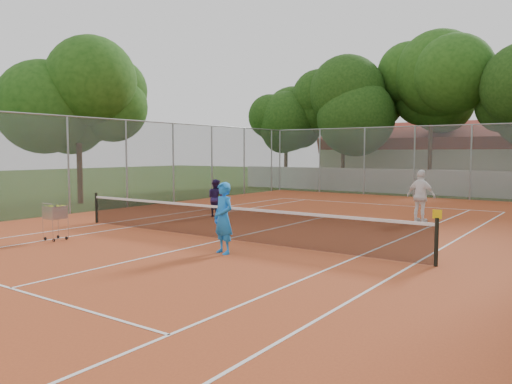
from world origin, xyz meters
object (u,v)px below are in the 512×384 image
Objects in this scene: player_far_right at (421,196)px; ball_hopper at (55,221)px; tennis_net at (226,223)px; clubhouse at (437,157)px; player_far_left at (216,198)px; player_near at (223,218)px.

player_far_right is 1.73× the size of ball_hopper.
tennis_net is 7.71m from player_far_right.
player_far_left is (-1.52, -25.23, -1.44)m from clubhouse.
clubhouse is at bearing -61.04° from player_far_right.
player_far_left is at bearing 133.08° from tennis_net.
tennis_net is 2.07m from player_near.
clubhouse is 25.32m from player_far_left.
player_near is at bearing 89.95° from player_far_right.
player_near is at bearing 32.73° from ball_hopper.
tennis_net is 4.87m from ball_hopper.
player_near reaches higher than tennis_net.
clubhouse is at bearing -83.05° from player_far_left.
tennis_net is 5.16m from player_far_left.
ball_hopper is at bearing -142.64° from tennis_net.
player_near is at bearing -53.18° from tennis_net.
player_far_right is at bearing 91.51° from player_near.
player_near is (1.22, -1.62, 0.40)m from tennis_net.
ball_hopper reaches higher than tennis_net.
player_far_right is (2.28, 8.48, 0.06)m from player_near.
player_near is at bearing -84.01° from clubhouse.
player_near reaches higher than ball_hopper.
tennis_net is at bearing 55.42° from ball_hopper.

